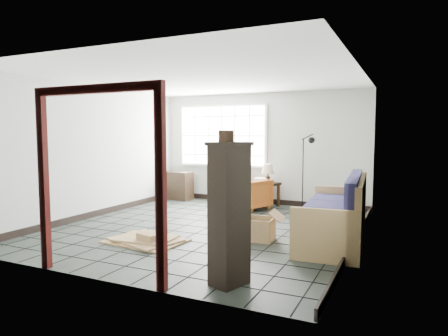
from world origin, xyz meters
The scene contains 15 objects.
ground centered at (0.00, 0.00, 0.00)m, with size 5.50×5.50×0.00m, color black.
room_shell centered at (0.00, 0.03, 1.68)m, with size 5.02×5.52×2.61m.
window_panel centered at (-1.00, 2.70, 1.60)m, with size 2.32×0.08×1.52m.
doorway_trim centered at (0.00, -2.70, 1.38)m, with size 1.80×0.08×2.20m.
futon_sofa centered at (2.22, 0.06, 0.37)m, with size 1.05×2.39×1.03m.
armchair centered at (0.04, 1.96, 0.37)m, with size 0.72×0.68×0.75m, color #8E4914.
side_table centered at (0.25, 2.40, 0.45)m, with size 0.63×0.63×0.55m.
table_lamp centered at (0.31, 2.33, 0.84)m, with size 0.28×0.28×0.43m.
projector centered at (0.17, 2.34, 0.60)m, with size 0.31×0.25×0.11m.
floor_lamp centered at (1.21, 2.24, 0.88)m, with size 0.44×0.38×1.65m.
console_shelf centered at (-2.15, 2.40, 0.35)m, with size 0.95×0.50×0.70m.
tall_shelf centered at (1.42, -2.24, 0.80)m, with size 0.45×0.51×1.57m.
pot centered at (1.40, -2.27, 1.63)m, with size 0.17×0.17×0.12m.
open_box centered at (1.05, -0.36, 0.17)m, with size 0.87×0.47×0.47m.
cardboard_pile centered at (-0.43, -1.22, 0.04)m, with size 1.22×1.00×0.17m.
Camera 1 is at (3.18, -6.14, 1.66)m, focal length 32.00 mm.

